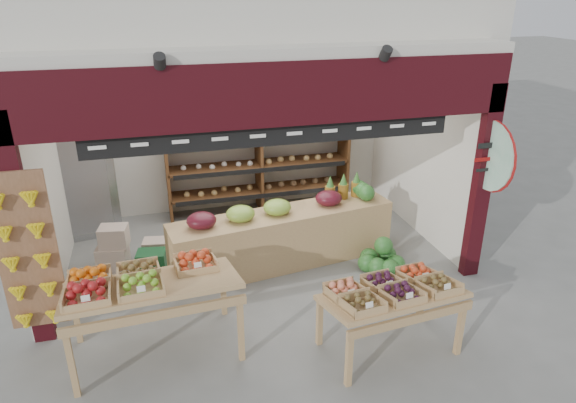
# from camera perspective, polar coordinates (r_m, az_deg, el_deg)

# --- Properties ---
(ground) EXTENTS (60.00, 60.00, 0.00)m
(ground) POSITION_cam_1_polar(r_m,az_deg,el_deg) (7.55, -3.03, -6.76)
(ground) COLOR slate
(ground) RESTS_ON ground
(banana_board) EXTENTS (0.60, 0.15, 1.80)m
(banana_board) POSITION_cam_1_polar(r_m,az_deg,el_deg) (6.03, -26.97, -5.51)
(banana_board) COLOR brown
(banana_board) RESTS_ON ground
(gift_sign) EXTENTS (0.04, 0.93, 0.92)m
(gift_sign) POSITION_cam_1_polar(r_m,az_deg,el_deg) (6.97, 21.61, 4.74)
(gift_sign) COLOR #ADD9BE
(gift_sign) RESTS_ON ground
(back_shelving) EXTENTS (3.20, 0.53, 1.96)m
(back_shelving) POSITION_cam_1_polar(r_m,az_deg,el_deg) (8.91, -3.28, 6.55)
(back_shelving) COLOR brown
(back_shelving) RESTS_ON ground
(refrigerator) EXTENTS (0.89, 0.89, 1.97)m
(refrigerator) POSITION_cam_1_polar(r_m,az_deg,el_deg) (8.75, -21.40, 2.98)
(refrigerator) COLOR #AFB2B7
(refrigerator) RESTS_ON ground
(cardboard_stack) EXTENTS (1.03, 0.74, 0.65)m
(cardboard_stack) POSITION_cam_1_polar(r_m,az_deg,el_deg) (7.65, -17.01, -5.38)
(cardboard_stack) COLOR beige
(cardboard_stack) RESTS_ON ground
(mid_counter) EXTENTS (3.28, 1.11, 1.03)m
(mid_counter) POSITION_cam_1_polar(r_m,az_deg,el_deg) (7.31, -0.60, -3.88)
(mid_counter) COLOR tan
(mid_counter) RESTS_ON ground
(display_table_left) EXTENTS (1.84, 1.10, 1.12)m
(display_table_left) POSITION_cam_1_polar(r_m,az_deg,el_deg) (5.62, -16.22, -8.63)
(display_table_left) COLOR tan
(display_table_left) RESTS_ON ground
(display_table_right) EXTENTS (1.54, 0.96, 0.95)m
(display_table_right) POSITION_cam_1_polar(r_m,az_deg,el_deg) (5.62, 11.46, -9.82)
(display_table_right) COLOR tan
(display_table_right) RESTS_ON ground
(watermelon_pile) EXTENTS (0.64, 0.64, 0.50)m
(watermelon_pile) POSITION_cam_1_polar(r_m,az_deg,el_deg) (7.38, 10.34, -6.41)
(watermelon_pile) COLOR #1C4517
(watermelon_pile) RESTS_ON ground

